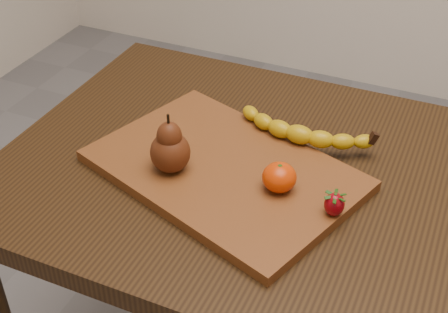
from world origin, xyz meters
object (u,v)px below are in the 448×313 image
at_px(mandarin, 279,177).
at_px(pear, 170,143).
at_px(table, 277,214).
at_px(cutting_board, 224,170).

bearing_deg(mandarin, pear, -173.15).
xyz_separation_m(table, mandarin, (0.02, -0.07, 0.14)).
distance_m(table, mandarin, 0.16).
relative_size(table, cutting_board, 2.22).
distance_m(pear, mandarin, 0.19).
height_order(cutting_board, pear, pear).
bearing_deg(table, cutting_board, -152.85).
relative_size(table, mandarin, 17.47).
bearing_deg(pear, cutting_board, 28.77).
bearing_deg(table, mandarin, -72.80).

